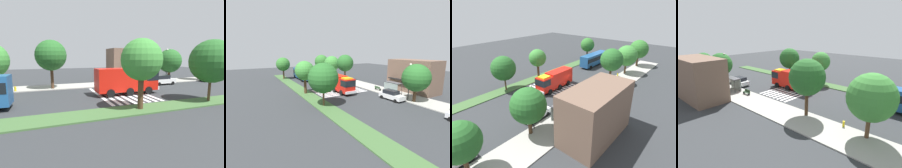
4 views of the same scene
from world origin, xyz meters
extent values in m
plane|color=#2D3033|center=(0.00, 0.00, 0.00)|extent=(120.00, 120.00, 0.00)
cube|color=#9E9B93|center=(0.00, 8.69, 0.07)|extent=(60.00, 5.20, 0.14)
cube|color=#3D6033|center=(0.00, -7.59, 0.07)|extent=(60.00, 3.00, 0.14)
cube|color=silver|center=(-1.45, 0.00, 0.01)|extent=(0.45, 10.97, 0.01)
cube|color=silver|center=(-0.55, 0.00, 0.01)|extent=(0.45, 10.97, 0.01)
cube|color=silver|center=(0.35, 0.00, 0.01)|extent=(0.45, 10.97, 0.01)
cube|color=silver|center=(1.25, 0.00, 0.01)|extent=(0.45, 10.97, 0.01)
cube|color=silver|center=(2.15, 0.00, 0.01)|extent=(0.45, 10.97, 0.01)
cube|color=silver|center=(3.05, 0.00, 0.01)|extent=(0.45, 10.97, 0.01)
cube|color=silver|center=(3.95, 0.00, 0.01)|extent=(0.45, 10.97, 0.01)
cube|color=silver|center=(4.85, 0.00, 0.01)|extent=(0.45, 10.97, 0.01)
cube|color=red|center=(5.46, -0.44, 1.95)|extent=(2.65, 2.45, 2.81)
cube|color=red|center=(1.08, -0.49, 2.10)|extent=(6.15, 2.49, 3.10)
cube|color=black|center=(5.85, -0.44, 2.52)|extent=(1.92, 2.47, 1.24)
cube|color=silver|center=(6.87, -0.43, 0.80)|extent=(0.26, 2.43, 0.50)
cube|color=yellow|center=(5.46, -0.44, 3.48)|extent=(1.86, 1.72, 0.24)
cylinder|color=black|center=(5.18, 0.77, 0.55)|extent=(1.10, 0.31, 1.10)
cylinder|color=black|center=(5.21, -1.66, 0.55)|extent=(1.10, 0.31, 1.10)
cylinder|color=black|center=(-0.46, 0.71, 0.55)|extent=(1.10, 0.31, 1.10)
cylinder|color=black|center=(-0.44, -1.72, 0.55)|extent=(1.10, 0.31, 1.10)
cylinder|color=black|center=(2.30, 0.74, 0.55)|extent=(1.10, 0.31, 1.10)
cylinder|color=black|center=(2.32, -1.69, 0.55)|extent=(1.10, 0.31, 1.10)
cube|color=silver|center=(12.50, 4.89, 0.72)|extent=(4.81, 2.07, 0.79)
cube|color=black|center=(12.26, 4.88, 1.45)|extent=(2.72, 1.76, 0.68)
cylinder|color=black|center=(14.02, 5.89, 0.32)|extent=(0.65, 0.25, 0.64)
cylinder|color=black|center=(14.10, 4.02, 0.32)|extent=(0.65, 0.25, 0.64)
cylinder|color=black|center=(10.90, 5.76, 0.32)|extent=(0.65, 0.25, 0.64)
cylinder|color=black|center=(10.97, 3.89, 0.32)|extent=(0.65, 0.25, 0.64)
cube|color=silver|center=(24.49, 4.89, 0.68)|extent=(4.36, 1.97, 0.71)
cube|color=black|center=(24.28, 4.90, 1.35)|extent=(2.45, 1.70, 0.63)
cylinder|color=black|center=(25.94, 5.80, 0.32)|extent=(0.64, 0.23, 0.64)
cylinder|color=black|center=(25.90, 3.92, 0.32)|extent=(0.64, 0.23, 0.64)
cylinder|color=black|center=(23.09, 5.86, 0.32)|extent=(0.64, 0.23, 0.64)
cylinder|color=black|center=(23.05, 3.99, 0.32)|extent=(0.64, 0.23, 0.64)
cube|color=#4C4C51|center=(9.94, 7.91, 2.54)|extent=(3.50, 1.40, 0.12)
cube|color=#8C9E99|center=(9.94, 7.25, 1.34)|extent=(3.50, 0.08, 2.40)
cylinder|color=#333338|center=(8.24, 8.56, 1.34)|extent=(0.08, 0.08, 2.40)
cylinder|color=#333338|center=(11.64, 8.56, 1.34)|extent=(0.08, 0.08, 2.40)
cube|color=#2D472D|center=(5.94, 7.65, 0.55)|extent=(1.60, 0.50, 0.08)
cube|color=#2D472D|center=(5.94, 7.43, 0.82)|extent=(1.60, 0.06, 0.45)
cube|color=black|center=(5.22, 7.65, 0.33)|extent=(0.08, 0.45, 0.37)
cube|color=black|center=(6.66, 7.65, 0.33)|extent=(0.08, 0.45, 0.37)
cylinder|color=#2D2D30|center=(14.59, 6.69, 3.28)|extent=(0.16, 0.16, 6.29)
sphere|color=white|center=(14.59, 6.69, 6.61)|extent=(0.36, 0.36, 0.36)
cube|color=brown|center=(10.20, 13.88, 3.50)|extent=(10.36, 5.18, 7.01)
cube|color=black|center=(10.20, 10.89, 2.80)|extent=(8.29, 0.80, 0.16)
cylinder|color=#47301E|center=(-7.25, 7.09, 1.94)|extent=(0.48, 0.48, 3.60)
sphere|color=#235B23|center=(-7.25, 7.09, 5.43)|extent=(4.82, 4.82, 4.82)
cylinder|color=#47301E|center=(15.55, 7.09, 1.43)|extent=(0.53, 0.53, 2.58)
sphere|color=#235B23|center=(15.55, 7.09, 4.38)|extent=(4.76, 4.76, 4.76)
cylinder|color=#47301E|center=(23.98, 7.09, 1.40)|extent=(0.48, 0.48, 2.52)
sphere|color=#235B23|center=(23.98, 7.09, 4.12)|extent=(4.16, 4.16, 4.16)
cylinder|color=#47301E|center=(0.51, -7.59, 1.83)|extent=(0.55, 0.55, 3.38)
sphere|color=#387F33|center=(0.51, -7.59, 4.92)|extent=(4.00, 4.00, 4.00)
cylinder|color=#513823|center=(9.56, -7.59, 1.56)|extent=(0.30, 0.30, 2.84)
sphere|color=#235B23|center=(9.56, -7.59, 4.69)|extent=(4.88, 4.88, 4.88)
cylinder|color=gold|center=(-12.52, 6.59, 0.49)|extent=(0.28, 0.28, 0.70)
camera|label=1|loc=(-7.85, -22.00, 5.16)|focal=27.64mm
camera|label=2|loc=(32.93, -18.32, 8.95)|focal=26.32mm
camera|label=3|loc=(28.25, 23.66, 16.12)|focal=29.51mm
camera|label=4|loc=(-21.63, 25.84, 11.23)|focal=30.19mm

